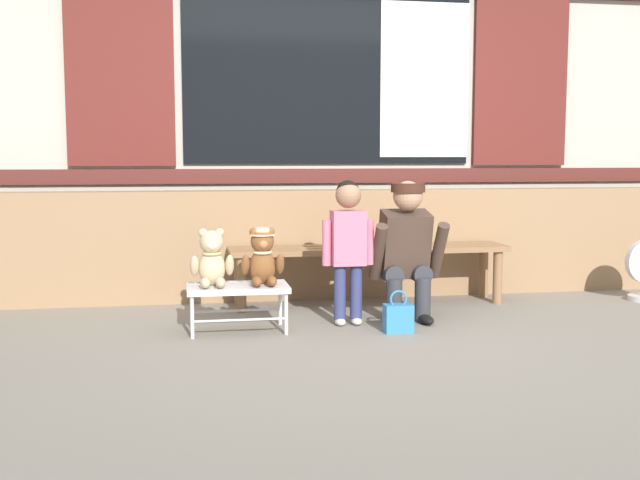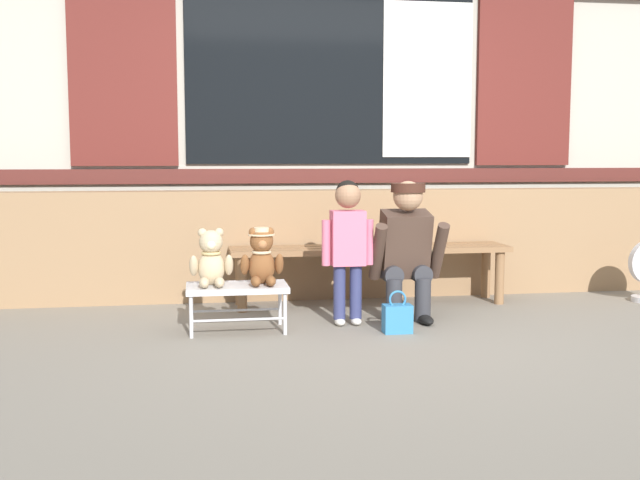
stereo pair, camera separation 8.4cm
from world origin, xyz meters
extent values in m
plane|color=gray|center=(0.00, 0.00, 0.00)|extent=(60.00, 60.00, 0.00)
cube|color=#997551|center=(0.00, 1.43, 0.42)|extent=(6.73, 0.25, 0.85)
cube|color=#B7B2A3|center=(0.00, 1.95, 1.65)|extent=(6.87, 0.20, 3.31)
cube|color=#56231E|center=(0.00, 1.83, 0.95)|extent=(6.32, 0.04, 0.12)
cube|color=black|center=(0.00, 1.84, 1.75)|extent=(2.40, 0.03, 1.40)
cube|color=silver|center=(0.82, 1.82, 1.75)|extent=(0.77, 0.02, 1.29)
cube|color=maroon|center=(-1.68, 1.83, 1.75)|extent=(0.84, 0.05, 1.43)
cube|color=maroon|center=(1.68, 1.83, 1.75)|extent=(0.84, 0.05, 1.43)
cube|color=#8E6642|center=(0.16, 0.92, 0.42)|extent=(2.10, 0.11, 0.04)
cube|color=#8E6642|center=(0.16, 1.06, 0.42)|extent=(2.10, 0.11, 0.04)
cube|color=#8E6642|center=(0.16, 1.20, 0.42)|extent=(2.10, 0.11, 0.04)
cylinder|color=#8E6642|center=(-0.81, 0.92, 0.20)|extent=(0.07, 0.07, 0.40)
cylinder|color=#8E6642|center=(-0.81, 1.20, 0.20)|extent=(0.07, 0.07, 0.40)
cylinder|color=#8E6642|center=(1.13, 0.92, 0.20)|extent=(0.07, 0.07, 0.40)
cylinder|color=#8E6642|center=(1.13, 1.20, 0.20)|extent=(0.07, 0.07, 0.40)
cube|color=silver|center=(-0.88, 0.32, 0.28)|extent=(0.64, 0.36, 0.04)
cylinder|color=silver|center=(-1.17, 0.17, 0.13)|extent=(0.02, 0.02, 0.26)
cylinder|color=silver|center=(-1.17, 0.47, 0.13)|extent=(0.02, 0.02, 0.26)
cylinder|color=silver|center=(-0.59, 0.17, 0.13)|extent=(0.02, 0.02, 0.26)
cylinder|color=silver|center=(-0.59, 0.47, 0.13)|extent=(0.02, 0.02, 0.26)
cylinder|color=silver|center=(-0.88, 0.17, 0.10)|extent=(0.58, 0.02, 0.02)
cylinder|color=silver|center=(-0.88, 0.47, 0.10)|extent=(0.58, 0.02, 0.02)
ellipsoid|color=#CCB289|center=(-1.04, 0.34, 0.41)|extent=(0.17, 0.14, 0.22)
sphere|color=#CCB289|center=(-1.04, 0.33, 0.58)|extent=(0.15, 0.15, 0.15)
sphere|color=#FFEEBB|center=(-1.04, 0.27, 0.56)|extent=(0.06, 0.06, 0.06)
sphere|color=#CCB289|center=(-1.09, 0.34, 0.63)|extent=(0.06, 0.06, 0.06)
ellipsoid|color=#CCB289|center=(-1.15, 0.31, 0.43)|extent=(0.06, 0.11, 0.16)
ellipsoid|color=#CCB289|center=(-1.08, 0.22, 0.33)|extent=(0.06, 0.15, 0.06)
sphere|color=#CCB289|center=(-0.98, 0.34, 0.63)|extent=(0.06, 0.06, 0.06)
ellipsoid|color=#CCB289|center=(-0.93, 0.31, 0.43)|extent=(0.06, 0.11, 0.16)
ellipsoid|color=#CCB289|center=(-0.99, 0.22, 0.33)|extent=(0.06, 0.15, 0.06)
torus|color=#D6B775|center=(-1.04, 0.33, 0.51)|extent=(0.13, 0.13, 0.02)
ellipsoid|color=brown|center=(-0.72, 0.34, 0.41)|extent=(0.17, 0.14, 0.22)
sphere|color=brown|center=(-0.72, 0.33, 0.58)|extent=(0.15, 0.15, 0.15)
sphere|color=#AE6E42|center=(-0.72, 0.27, 0.56)|extent=(0.06, 0.06, 0.06)
sphere|color=brown|center=(-0.77, 0.34, 0.63)|extent=(0.06, 0.06, 0.06)
ellipsoid|color=brown|center=(-0.83, 0.31, 0.43)|extent=(0.06, 0.11, 0.16)
ellipsoid|color=brown|center=(-0.76, 0.22, 0.33)|extent=(0.06, 0.15, 0.06)
sphere|color=brown|center=(-0.66, 0.34, 0.63)|extent=(0.06, 0.06, 0.06)
ellipsoid|color=brown|center=(-0.61, 0.31, 0.43)|extent=(0.06, 0.11, 0.16)
ellipsoid|color=brown|center=(-0.67, 0.22, 0.33)|extent=(0.06, 0.15, 0.06)
torus|color=beige|center=(-0.72, 0.33, 0.51)|extent=(0.13, 0.13, 0.02)
cylinder|color=beige|center=(-0.72, 0.33, 0.62)|extent=(0.17, 0.17, 0.01)
cylinder|color=beige|center=(-0.72, 0.33, 0.64)|extent=(0.10, 0.10, 0.04)
cylinder|color=navy|center=(-0.20, 0.39, 0.22)|extent=(0.08, 0.08, 0.36)
ellipsoid|color=silver|center=(-0.20, 0.37, 0.03)|extent=(0.07, 0.12, 0.05)
cylinder|color=navy|center=(-0.09, 0.39, 0.22)|extent=(0.08, 0.08, 0.36)
ellipsoid|color=silver|center=(-0.09, 0.37, 0.03)|extent=(0.07, 0.12, 0.05)
cube|color=#E56B89|center=(-0.14, 0.39, 0.58)|extent=(0.22, 0.15, 0.36)
cylinder|color=#E56B89|center=(-0.29, 0.39, 0.55)|extent=(0.06, 0.06, 0.30)
cylinder|color=#E56B89|center=(0.00, 0.39, 0.55)|extent=(0.06, 0.06, 0.30)
sphere|color=#9E7051|center=(-0.14, 0.39, 0.86)|extent=(0.17, 0.17, 0.17)
sphere|color=black|center=(-0.14, 0.40, 0.88)|extent=(0.16, 0.16, 0.16)
cylinder|color=#333338|center=(0.17, 0.40, 0.15)|extent=(0.11, 0.11, 0.30)
cylinder|color=#333338|center=(0.17, 0.54, 0.32)|extent=(0.13, 0.32, 0.13)
ellipsoid|color=black|center=(0.17, 0.32, 0.03)|extent=(0.09, 0.20, 0.06)
cylinder|color=#333338|center=(0.37, 0.40, 0.15)|extent=(0.11, 0.11, 0.30)
cylinder|color=#333338|center=(0.37, 0.54, 0.32)|extent=(0.13, 0.32, 0.13)
ellipsoid|color=black|center=(0.37, 0.32, 0.03)|extent=(0.09, 0.20, 0.06)
cube|color=#473328|center=(0.27, 0.51, 0.52)|extent=(0.32, 0.30, 0.47)
cylinder|color=#473328|center=(0.06, 0.41, 0.48)|extent=(0.08, 0.28, 0.40)
cylinder|color=#473328|center=(0.48, 0.41, 0.48)|extent=(0.08, 0.28, 0.40)
sphere|color=tan|center=(0.27, 0.44, 0.85)|extent=(0.20, 0.20, 0.20)
cylinder|color=#422319|center=(0.27, 0.44, 0.91)|extent=(0.23, 0.23, 0.06)
cube|color=brown|center=(0.46, 0.60, 0.38)|extent=(0.10, 0.22, 0.16)
cube|color=teal|center=(0.12, 0.11, 0.09)|extent=(0.18, 0.11, 0.18)
torus|color=teal|center=(0.12, 0.11, 0.22)|extent=(0.11, 0.01, 0.11)
camera|label=1|loc=(-1.20, -4.54, 1.12)|focal=43.32mm
camera|label=2|loc=(-1.12, -4.55, 1.12)|focal=43.32mm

